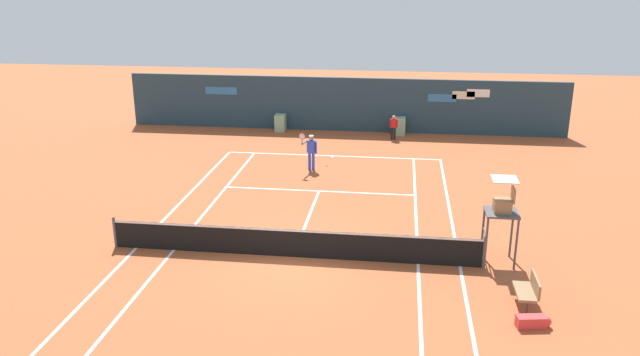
% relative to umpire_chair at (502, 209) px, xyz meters
% --- Properties ---
extents(ground_plane, '(80.00, 80.00, 0.01)m').
position_rel_umpire_chair_xyz_m(ground_plane, '(-6.49, 0.11, -1.81)').
color(ground_plane, '#A8512D').
extents(tennis_net, '(12.10, 0.10, 1.07)m').
position_rel_umpire_chair_xyz_m(tennis_net, '(-6.49, -0.46, -1.30)').
color(tennis_net, '#4C4C51').
rests_on(tennis_net, ground_plane).
extents(sponsor_back_wall, '(25.00, 1.02, 3.06)m').
position_rel_umpire_chair_xyz_m(sponsor_back_wall, '(-6.49, 16.51, -0.32)').
color(sponsor_back_wall, '#233D4C').
rests_on(sponsor_back_wall, ground_plane).
extents(umpire_chair, '(1.00, 1.00, 2.79)m').
position_rel_umpire_chair_xyz_m(umpire_chair, '(0.00, 0.00, 0.00)').
color(umpire_chair, '#47474C').
rests_on(umpire_chair, ground_plane).
extents(player_bench, '(0.54, 1.13, 0.88)m').
position_rel_umpire_chair_xyz_m(player_bench, '(0.43, -2.69, -1.31)').
color(player_bench, '#38383D').
rests_on(player_bench, ground_plane).
extents(equipment_bag, '(0.92, 0.42, 0.32)m').
position_rel_umpire_chair_xyz_m(equipment_bag, '(0.42, -3.79, -1.65)').
color(equipment_bag, '#DB3838').
rests_on(equipment_bag, ground_plane).
extents(player_on_baseline, '(0.77, 0.68, 1.87)m').
position_rel_umpire_chair_xyz_m(player_on_baseline, '(-7.24, 8.82, -0.82)').
color(player_on_baseline, blue).
rests_on(player_on_baseline, ground_plane).
extents(ball_kid_centre_post, '(0.45, 0.19, 1.35)m').
position_rel_umpire_chair_xyz_m(ball_kid_centre_post, '(-3.57, 14.84, -1.04)').
color(ball_kid_centre_post, black).
rests_on(ball_kid_centre_post, ground_plane).
extents(tennis_ball_by_sideline, '(0.07, 0.07, 0.07)m').
position_rel_umpire_chair_xyz_m(tennis_ball_by_sideline, '(-6.58, 9.47, -1.78)').
color(tennis_ball_by_sideline, '#CCE033').
rests_on(tennis_ball_by_sideline, ground_plane).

